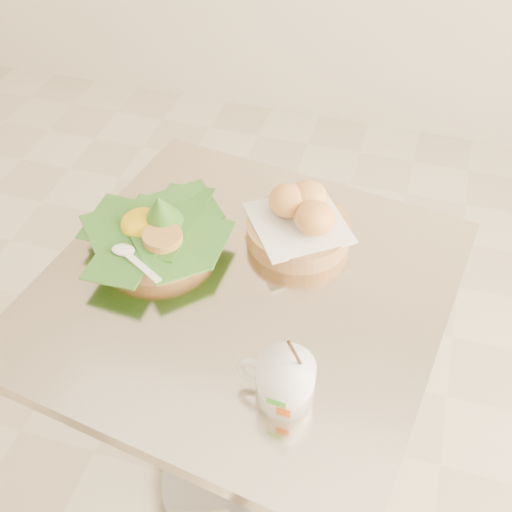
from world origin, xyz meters
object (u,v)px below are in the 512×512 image
(cafe_table, at_px, (245,360))
(coffee_mug, at_px, (284,380))
(rice_basket, at_px, (156,231))
(bread_basket, at_px, (300,221))

(cafe_table, distance_m, coffee_mug, 0.35)
(rice_basket, height_order, bread_basket, rice_basket)
(bread_basket, bearing_deg, cafe_table, -112.71)
(rice_basket, bearing_deg, coffee_mug, -39.35)
(cafe_table, height_order, coffee_mug, coffee_mug)
(cafe_table, bearing_deg, rice_basket, 163.07)
(rice_basket, distance_m, bread_basket, 0.27)
(cafe_table, xyz_separation_m, rice_basket, (-0.19, 0.06, 0.26))
(coffee_mug, bearing_deg, bread_basket, 99.73)
(rice_basket, xyz_separation_m, coffee_mug, (0.31, -0.26, 0.00))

